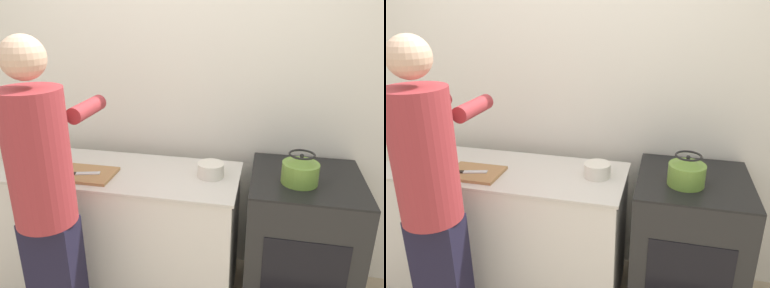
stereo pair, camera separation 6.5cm
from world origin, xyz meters
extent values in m
cube|color=silver|center=(0.00, 0.73, 1.30)|extent=(8.00, 0.05, 2.60)
cube|color=silver|center=(-0.36, 0.29, 0.43)|extent=(1.60, 0.57, 0.86)
cube|color=beige|center=(-0.36, 0.29, 0.87)|extent=(1.62, 0.60, 0.02)
cube|color=black|center=(0.84, 0.33, 0.46)|extent=(0.65, 0.66, 0.91)
cube|color=black|center=(0.84, 0.33, 0.92)|extent=(0.65, 0.66, 0.01)
cube|color=black|center=(0.84, 0.00, 0.50)|extent=(0.45, 0.01, 0.40)
cube|color=black|center=(-0.49, -0.26, 0.41)|extent=(0.28, 0.17, 0.83)
cylinder|color=maroon|center=(-0.49, -0.26, 1.17)|extent=(0.31, 0.31, 0.69)
sphere|color=#D1A889|center=(-0.49, -0.26, 1.66)|extent=(0.21, 0.21, 0.21)
cylinder|color=maroon|center=(-0.62, 0.02, 1.35)|extent=(0.09, 0.30, 0.09)
cylinder|color=maroon|center=(-0.36, 0.02, 1.35)|extent=(0.09, 0.30, 0.09)
cube|color=#A87A4C|center=(-0.48, 0.17, 0.89)|extent=(0.34, 0.25, 0.02)
cube|color=silver|center=(-0.47, 0.16, 0.90)|extent=(0.15, 0.07, 0.01)
cube|color=black|center=(-0.59, 0.13, 0.90)|extent=(0.09, 0.05, 0.01)
cylinder|color=olive|center=(0.79, 0.24, 0.99)|extent=(0.21, 0.21, 0.12)
cone|color=olive|center=(0.79, 0.24, 1.06)|extent=(0.16, 0.16, 0.03)
sphere|color=black|center=(0.79, 0.24, 1.09)|extent=(0.02, 0.02, 0.02)
torus|color=black|center=(0.79, 0.24, 1.10)|extent=(0.15, 0.15, 0.01)
cylinder|color=silver|center=(-0.80, 0.16, 0.92)|extent=(0.18, 0.18, 0.08)
cylinder|color=silver|center=(0.27, 0.32, 0.92)|extent=(0.16, 0.16, 0.09)
cylinder|color=tan|center=(-1.03, 0.28, 0.96)|extent=(0.12, 0.12, 0.16)
cylinder|color=#28231E|center=(-1.03, 0.28, 1.05)|extent=(0.12, 0.12, 0.01)
camera|label=1|loc=(0.59, -1.75, 1.87)|focal=35.00mm
camera|label=2|loc=(0.65, -1.73, 1.87)|focal=35.00mm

